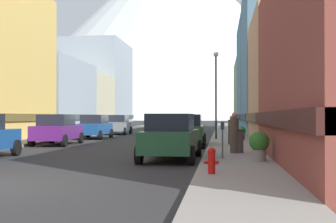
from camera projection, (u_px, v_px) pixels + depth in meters
sidewalk_left at (106, 132)px, 46.04m from camera, size 2.50×100.00×0.15m
sidewalk_right at (227, 132)px, 44.54m from camera, size 2.50×100.00×0.15m
storefront_left_2 at (37, 98)px, 42.05m from camera, size 8.82×10.98×6.99m
storefront_left_3 at (73, 104)px, 51.59m from camera, size 8.35×8.19×6.52m
storefront_left_4 at (96, 87)px, 61.19m from camera, size 8.41×10.87×11.87m
storefront_right_1 at (334, 82)px, 25.09m from camera, size 9.48×8.39×7.48m
storefront_right_2 at (301, 65)px, 34.95m from camera, size 9.19×10.19×11.87m
storefront_right_3 at (282, 79)px, 46.13m from camera, size 9.35×11.34×11.40m
storefront_right_4 at (264, 97)px, 58.14m from camera, size 7.99×12.64×8.83m
car_left_1 at (57, 130)px, 25.74m from camera, size 2.24×4.48×1.78m
car_left_2 at (94, 127)px, 33.11m from camera, size 2.07×4.41×1.78m
car_left_3 at (118, 125)px, 40.82m from camera, size 2.20×4.46×1.78m
car_right_0 at (171, 137)px, 16.89m from camera, size 2.15×4.44×1.78m
car_right_1 at (187, 130)px, 24.40m from camera, size 2.12×4.43×1.78m
fire_hydrant_near at (212, 160)px, 11.78m from camera, size 0.40×0.22×0.70m
parking_meter_near at (222, 135)px, 16.05m from camera, size 0.14×0.10×1.33m
trash_bin_right at (237, 141)px, 18.56m from camera, size 0.59×0.59×0.98m
potted_plant_0 at (241, 132)px, 28.77m from camera, size 0.62×0.62×0.87m
potted_plant_1 at (259, 144)px, 15.12m from camera, size 0.70×0.70×1.02m
pedestrian_0 at (45, 128)px, 30.03m from camera, size 0.36×0.36×1.60m
pedestrian_1 at (234, 134)px, 18.41m from camera, size 0.36×0.36×1.70m
pedestrian_2 at (231, 131)px, 23.96m from camera, size 0.36×0.36×1.56m
streetlamp_right at (216, 82)px, 29.49m from camera, size 0.36×0.36×5.86m
mountain_backdrop at (172, 30)px, 272.18m from camera, size 216.97×216.97×109.90m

